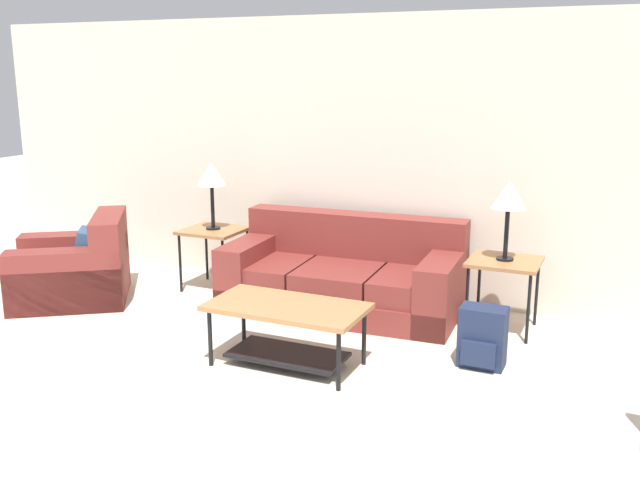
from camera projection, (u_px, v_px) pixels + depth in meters
wall_back at (385, 159)px, 6.59m from camera, size 9.00×0.06×2.60m
couch at (344, 278)px, 6.39m from camera, size 2.12×1.10×0.82m
armchair at (76, 270)px, 6.65m from camera, size 1.35×1.33×0.80m
coffee_table at (287, 321)px, 5.15m from camera, size 1.13×0.60×0.47m
side_table_left at (214, 235)px, 6.93m from camera, size 0.56×0.54×0.60m
side_table_right at (504, 267)px, 5.81m from camera, size 0.56×0.54×0.60m
table_lamp_left at (211, 176)px, 6.79m from camera, size 0.28×0.28×0.65m
table_lamp_right at (509, 197)px, 5.68m from camera, size 0.28×0.28×0.65m
backpack at (482, 338)px, 5.16m from camera, size 0.33×0.28×0.45m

